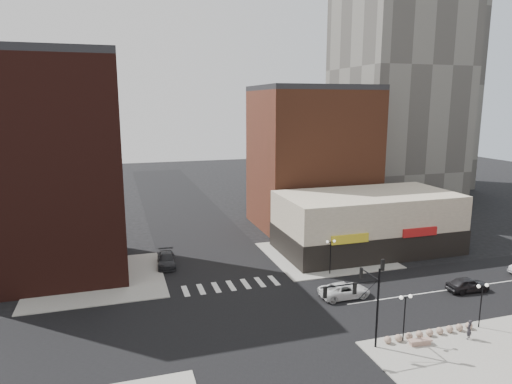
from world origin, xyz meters
name	(u,v)px	position (x,y,z in m)	size (l,w,h in m)	color
ground	(253,318)	(0.00, 0.00, 0.00)	(240.00, 240.00, 0.00)	black
road_ew	(253,318)	(0.00, 0.00, 0.01)	(200.00, 14.00, 0.02)	black
road_ns	(253,318)	(0.00, 0.00, 0.01)	(14.00, 200.00, 0.02)	black
sidewalk_nw	(97,279)	(-14.50, 14.50, 0.06)	(15.00, 15.00, 0.12)	gray
sidewalk_ne	(325,255)	(14.50, 14.50, 0.06)	(15.00, 15.00, 0.12)	gray
sidewalk_se	(506,370)	(16.00, -14.00, 0.06)	(18.00, 14.00, 0.12)	gray
building_nw	(50,170)	(-19.00, 18.50, 12.50)	(16.00, 15.00, 25.00)	#361611
building_ne_midrise	(312,160)	(19.00, 29.50, 11.00)	(18.00, 15.00, 22.00)	brown
tower_far	(430,11)	(60.00, 56.00, 41.00)	(18.00, 18.00, 82.00)	#47443F
building_ne_row	(367,227)	(21.00, 15.00, 3.30)	(24.20, 12.20, 8.00)	beige
traffic_signal	(366,292)	(7.24, -7.83, 4.96)	(5.59, 3.09, 7.77)	black
street_lamp_se_a	(405,306)	(11.00, -8.00, 3.29)	(1.22, 0.32, 4.16)	black
street_lamp_se_b	(482,294)	(19.00, -8.00, 3.29)	(1.22, 0.32, 4.16)	black
street_lamp_ne	(331,248)	(12.00, 8.00, 3.29)	(1.22, 0.32, 4.16)	black
bollard_row	(430,333)	(13.70, -8.00, 0.43)	(9.03, 0.63, 0.63)	gray
white_suv	(344,290)	(10.58, 1.71, 0.77)	(2.54, 5.51, 1.53)	silver
dark_sedan_east	(468,284)	(24.05, -0.92, 0.80)	(1.88, 4.67, 1.59)	black
dark_sedan_north	(166,260)	(-6.27, 16.81, 0.79)	(2.22, 5.46, 1.58)	black
pedestrian	(469,329)	(16.57, -9.42, 1.00)	(0.64, 0.42, 1.75)	#29272C
stone_bench	(420,342)	(11.97, -9.00, 0.37)	(2.04, 0.80, 0.46)	gray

